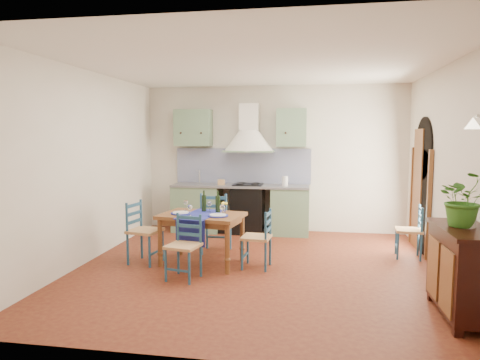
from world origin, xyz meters
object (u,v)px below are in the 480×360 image
object	(u,v)px
dining_table	(202,220)
sideboard	(463,269)
chair_near	(184,246)
potted_plant	(464,199)

from	to	relation	value
dining_table	sideboard	size ratio (longest dim) A/B	1.20
dining_table	chair_near	xyz separation A→B (m)	(-0.07, -0.66, -0.22)
chair_near	dining_table	bearing A→B (deg)	84.23
dining_table	chair_near	bearing A→B (deg)	-95.77
chair_near	sideboard	xyz separation A→B (m)	(3.14, -0.70, 0.08)
sideboard	potted_plant	world-z (taller)	potted_plant
chair_near	potted_plant	size ratio (longest dim) A/B	1.48
chair_near	sideboard	distance (m)	3.22
potted_plant	dining_table	bearing A→B (deg)	157.10
sideboard	potted_plant	size ratio (longest dim) A/B	1.86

